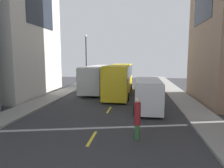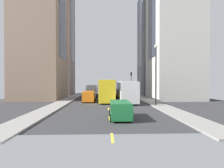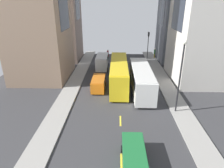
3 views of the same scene
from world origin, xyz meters
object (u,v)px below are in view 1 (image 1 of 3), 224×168
Objects in this scene: city_bus_white at (99,76)px; pedestrian_waiting_curb at (137,118)px; streetcar_yellow at (120,77)px; car_green_1 at (123,75)px; delivery_van_white at (148,93)px; car_orange_0 at (144,84)px.

city_bus_white is 5.02× the size of pedestrian_waiting_curb.
streetcar_yellow is 5.50× the size of pedestrian_waiting_curb.
pedestrian_waiting_curb is (5.42, -15.81, -0.81)m from city_bus_white.
streetcar_yellow is 2.90× the size of car_green_1.
delivery_van_white is at bearing -67.94° from streetcar_yellow.
pedestrian_waiting_curb reaches higher than car_orange_0.
city_bus_white reaches higher than delivery_van_white.
car_orange_0 is 15.54m from pedestrian_waiting_curb.
car_orange_0 is at bearing 169.67° from pedestrian_waiting_curb.
car_orange_0 is at bearing -2.65° from city_bus_white.
delivery_van_white is 1.17× the size of car_orange_0.
delivery_van_white is 6.16m from pedestrian_waiting_curb.
car_green_1 is at bearing 178.45° from pedestrian_waiting_curb.
streetcar_yellow is (3.13, -2.07, 0.12)m from city_bus_white.
delivery_van_white reaches higher than pedestrian_waiting_curb.
city_bus_white is at bearing -169.05° from pedestrian_waiting_curb.
delivery_van_white is 1.21× the size of car_green_1.
delivery_van_white is 9.45m from car_orange_0.
delivery_van_white is at bearing 164.49° from pedestrian_waiting_curb.
city_bus_white is at bearing 146.48° from streetcar_yellow.
city_bus_white is 14.30m from car_green_1.
pedestrian_waiting_curb is (3.36, -29.91, 0.29)m from car_green_1.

